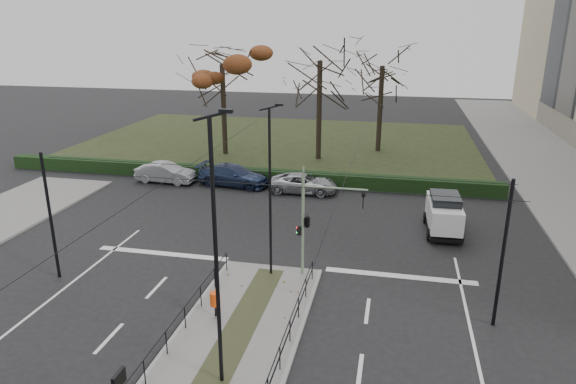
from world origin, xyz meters
name	(u,v)px	position (x,y,z in m)	size (l,w,h in m)	color
ground	(244,324)	(0.00, 0.00, 0.00)	(140.00, 140.00, 0.00)	black
median_island	(223,361)	(0.00, -2.50, 0.07)	(4.40, 15.00, 0.14)	slate
sidewalk_east	(571,187)	(18.00, 22.00, 0.07)	(8.00, 90.00, 0.14)	slate
park	(279,142)	(-6.00, 32.00, 0.05)	(38.00, 26.00, 0.10)	black
hedge	(239,174)	(-6.00, 18.60, 0.50)	(38.00, 1.00, 1.00)	black
median_railing	(221,340)	(0.00, -2.60, 0.98)	(4.14, 13.24, 0.92)	black
catenary	(253,228)	(0.00, 1.62, 3.42)	(20.00, 34.00, 6.00)	black
traffic_light	(309,220)	(1.77, 4.50, 2.84)	(3.15, 1.80, 4.64)	slate
litter_bin	(215,299)	(-1.21, 0.11, 0.89)	(0.41, 0.41, 1.05)	black
streetlamp_median_near	(216,254)	(0.34, -3.56, 4.68)	(0.75, 0.15, 8.92)	black
streetlamp_median_far	(270,191)	(0.09, 4.15, 4.18)	(0.66, 0.14, 7.95)	black
parked_car_second	(166,173)	(-11.20, 17.11, 0.74)	(1.56, 4.47, 1.47)	#A3A6AB
parked_car_third	(234,175)	(-6.03, 17.44, 0.76)	(2.14, 5.27, 1.53)	#212D4D
parked_car_fourth	(304,183)	(-0.73, 16.92, 0.66)	(2.18, 4.72, 1.31)	#A3A6AB
white_van	(444,213)	(8.30, 11.40, 1.17)	(2.01, 4.13, 2.23)	silver
rust_tree	(222,64)	(-9.65, 26.26, 7.96)	(8.11, 8.11, 10.36)	black
bare_tree_center	(382,72)	(3.83, 30.26, 7.19)	(5.78, 5.78, 10.18)	black
bare_tree_near	(320,68)	(-1.14, 26.23, 7.79)	(6.95, 6.95, 11.03)	black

